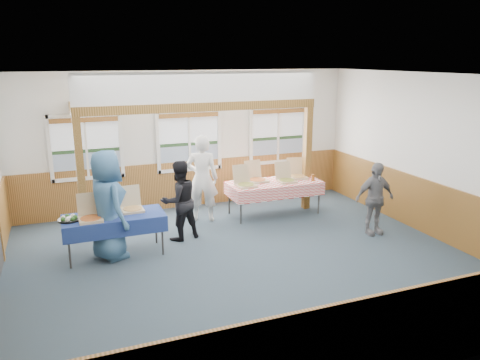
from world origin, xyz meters
The scene contains 28 objects.
floor centered at (0.00, 0.00, 0.00)m, with size 8.00×8.00×0.00m, color #25333D.
ceiling centered at (0.00, 0.00, 3.20)m, with size 8.00×8.00×0.00m, color white.
wall_back centered at (0.00, 3.50, 1.60)m, with size 8.00×8.00×0.00m, color silver.
wall_front centered at (0.00, -3.50, 1.60)m, with size 8.00×8.00×0.00m, color silver.
wall_right centered at (4.00, 0.00, 1.60)m, with size 8.00×8.00×0.00m, color silver.
wainscot_back centered at (0.00, 3.48, 0.55)m, with size 7.98×0.05×1.10m, color brown.
wainscot_front centered at (0.00, -3.48, 0.55)m, with size 7.98×0.05×1.10m, color brown.
wainscot_right centered at (3.98, 0.00, 0.55)m, with size 0.05×6.98×1.10m, color brown.
window_left centered at (-2.30, 3.46, 1.68)m, with size 1.56×0.10×1.46m.
window_mid centered at (0.00, 3.46, 1.68)m, with size 1.56×0.10×1.46m.
window_right centered at (2.30, 3.46, 1.68)m, with size 1.56×0.10×1.46m.
post_left centered at (-2.50, 2.30, 1.20)m, with size 0.15×0.15×2.40m, color #593E13.
post_right centered at (2.50, 2.30, 1.20)m, with size 0.15×0.15×2.40m, color #593E13.
cross_beam centered at (0.00, 2.30, 2.49)m, with size 5.15×0.18×0.18m, color #593E13.
table_left centered at (-2.05, 1.12, 0.70)m, with size 1.77×0.79×0.76m.
table_right centered at (1.61, 2.18, 0.71)m, with size 2.28×1.76×0.76m.
pizza_box_a centered at (-2.45, 1.02, 0.82)m, with size 0.40×0.49×0.43m.
pizza_box_b centered at (-1.70, 1.29, 0.82)m, with size 0.40×0.48×0.42m.
pizza_box_c centered at (0.86, 2.08, 0.82)m, with size 0.43×0.51×0.44m.
pizza_box_d centered at (1.26, 2.37, 0.82)m, with size 0.44×0.52×0.44m.
pizza_box_e centered at (1.86, 2.10, 0.82)m, with size 0.41×0.49×0.42m.
pizza_box_f centered at (2.27, 2.32, 0.82)m, with size 0.48×0.55×0.44m.
veggie_tray centered at (-2.80, 1.12, 0.79)m, with size 0.37×0.37×0.09m.
drink_glass centered at (2.46, 1.93, 0.83)m, with size 0.07×0.07×0.15m, color #944E18.
woman_white centered at (-0.03, 2.36, 0.95)m, with size 0.69×0.45×1.90m, color silver.
woman_black centered at (-0.77, 1.47, 0.79)m, with size 0.77×0.60×1.58m, color black.
man_blue centered at (-2.14, 1.06, 0.98)m, with size 0.96×0.62×1.96m, color #365F88.
person_grey centered at (2.95, 0.33, 0.74)m, with size 0.87×0.36×1.48m, color slate.
Camera 1 is at (-2.81, -7.04, 3.48)m, focal length 35.00 mm.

